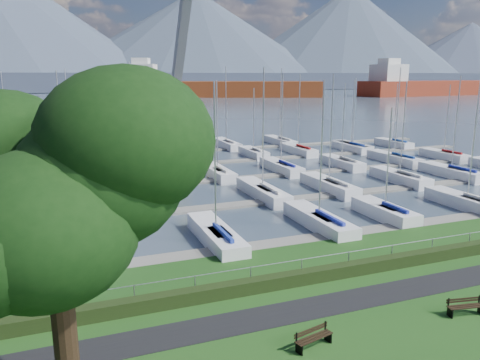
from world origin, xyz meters
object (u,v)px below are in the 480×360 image
tree (43,194)px  crane (175,127)px  bench_right (465,306)px  bench_left (313,338)px

tree → crane: 39.84m
bench_right → crane: size_ratio=0.08×
bench_right → crane: (-5.17, 35.97, 4.91)m
bench_left → bench_right: bearing=-14.7°
bench_left → bench_right: 7.97m
crane → bench_left: bearing=-87.6°
bench_left → tree: tree is taller
bench_right → crane: crane is taller
tree → bench_left: bearing=11.9°
bench_right → crane: bearing=108.8°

